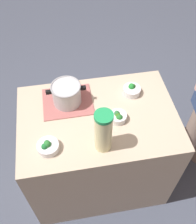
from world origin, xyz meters
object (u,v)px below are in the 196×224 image
at_px(broccoli_bowl_back, 118,117).
at_px(broccoli_bowl_center, 132,90).
at_px(lemonade_pitcher, 103,131).
at_px(cooking_pot, 66,93).
at_px(broccoli_bowl_front, 48,146).

bearing_deg(broccoli_bowl_back, broccoli_bowl_center, 55.77).
bearing_deg(lemonade_pitcher, broccoli_bowl_center, 54.80).
bearing_deg(cooking_pot, broccoli_bowl_front, -113.27).
bearing_deg(broccoli_bowl_back, cooking_pot, 146.19).
bearing_deg(broccoli_bowl_back, lemonade_pitcher, -126.34).
xyz_separation_m(cooking_pot, broccoli_bowl_back, (0.32, -0.22, -0.06)).
relative_size(broccoli_bowl_front, broccoli_bowl_center, 1.06).
distance_m(lemonade_pitcher, broccoli_bowl_center, 0.52).
bearing_deg(broccoli_bowl_center, lemonade_pitcher, -125.20).
height_order(cooking_pot, broccoli_bowl_front, cooking_pot).
xyz_separation_m(lemonade_pitcher, broccoli_bowl_center, (0.29, 0.41, -0.13)).
relative_size(lemonade_pitcher, broccoli_bowl_back, 2.66).
distance_m(broccoli_bowl_front, broccoli_bowl_back, 0.51).
distance_m(broccoli_bowl_center, broccoli_bowl_back, 0.27).
relative_size(cooking_pot, broccoli_bowl_back, 2.33).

